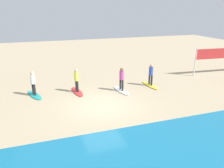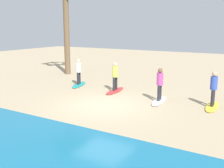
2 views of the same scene
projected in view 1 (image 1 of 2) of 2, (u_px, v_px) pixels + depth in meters
name	position (u px, v px, depth m)	size (l,w,h in m)	color
ground_plane	(102.00, 106.00, 13.76)	(60.00, 60.00, 0.00)	tan
surfboard_yellow	(150.00, 85.00, 17.24)	(2.10, 0.56, 0.09)	yellow
surfer_yellow	(151.00, 73.00, 16.92)	(0.32, 0.46, 1.64)	#232328
surfboard_white	(121.00, 90.00, 16.15)	(2.10, 0.56, 0.09)	white
surfer_white	(122.00, 77.00, 15.83)	(0.32, 0.46, 1.64)	#232328
surfboard_red	(77.00, 92.00, 15.93)	(2.10, 0.56, 0.09)	red
surfer_red	(77.00, 78.00, 15.61)	(0.32, 0.46, 1.64)	#232328
surfboard_teal	(35.00, 95.00, 15.29)	(2.10, 0.56, 0.09)	teal
surfer_teal	(33.00, 81.00, 14.97)	(0.32, 0.44, 1.64)	#232328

